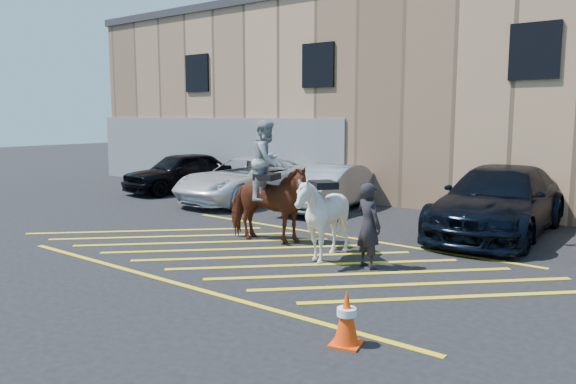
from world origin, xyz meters
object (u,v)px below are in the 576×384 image
Objects in this scene: mounted_bay at (267,194)px; saddled_white at (323,218)px; car_silver_sedan at (329,188)px; traffic_cone at (347,317)px; car_blue_suv at (499,201)px; car_white_pickup at (248,180)px; car_black_suv at (181,172)px; handler at (368,226)px.

saddled_white is at bearing -16.42° from mounted_bay.
car_silver_sedan is 5.75× the size of traffic_cone.
car_silver_sedan is 1.50× the size of mounted_bay.
saddled_white is (1.95, -0.57, -0.26)m from mounted_bay.
car_blue_suv is 5.08m from saddled_white.
car_blue_suv is at bearing 66.93° from saddled_white.
car_white_pickup is 1.29× the size of car_silver_sedan.
car_blue_suv reaches higher than traffic_cone.
car_black_suv is 3.72m from car_white_pickup.
car_blue_suv is 8.02m from traffic_cone.
car_black_suv reaches higher than car_white_pickup.
traffic_cone is at bearing -88.30° from car_blue_suv.
handler is (11.05, -5.02, 0.06)m from car_black_suv.
car_white_pickup is at bearing 138.01° from traffic_cone.
car_blue_suv reaches higher than car_white_pickup.
car_silver_sedan is (3.06, 0.31, -0.06)m from car_white_pickup.
mounted_bay reaches higher than car_silver_sedan.
car_blue_suv is at bearing 46.16° from mounted_bay.
mounted_bay is (8.10, -4.52, 0.37)m from car_black_suv.
car_black_suv is at bearing 153.11° from saddled_white.
saddled_white is at bearing -116.00° from car_blue_suv.
car_white_pickup is 7.94m from saddled_white.
car_white_pickup is 0.95× the size of car_blue_suv.
handler reaches higher than car_black_suv.
car_silver_sedan is (6.77, -0.01, -0.07)m from car_black_suv.
car_blue_suv is 2.04× the size of mounted_bay.
car_blue_suv is at bearing 5.35° from car_black_suv.
car_silver_sedan is 2.55× the size of handler.
car_silver_sedan is at bearing 7.05° from car_white_pickup.
saddled_white is (-1.99, -4.68, 0.04)m from car_blue_suv.
mounted_bay is 1.34× the size of saddled_white.
car_black_suv reaches higher than traffic_cone.
car_black_suv is 11.27m from saddled_white.
mounted_bay is (-2.95, 0.50, 0.31)m from handler.
saddled_white is 2.87× the size of traffic_cone.
car_silver_sedan is 2.01× the size of saddled_white.
car_white_pickup is 3.29× the size of handler.
car_silver_sedan is 0.73× the size of car_blue_suv.
handler reaches higher than car_silver_sedan.
car_blue_suv is (8.33, -0.10, 0.08)m from car_white_pickup.
car_black_suv is at bearing 176.39° from car_white_pickup.
handler is (-0.99, -4.60, -0.01)m from car_blue_suv.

